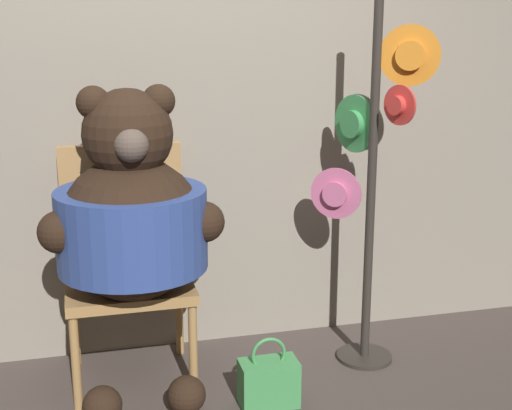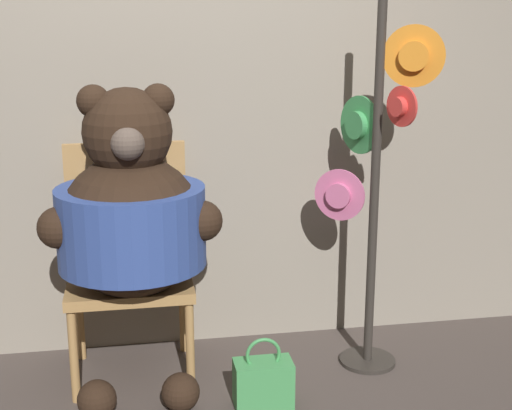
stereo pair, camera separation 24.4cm
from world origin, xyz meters
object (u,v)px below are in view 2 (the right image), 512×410
object	(u,v)px
teddy_bear	(131,217)
handbag_on_ground	(263,382)
chair	(129,254)
hat_display_rack	(374,172)

from	to	relation	value
teddy_bear	handbag_on_ground	distance (m)	0.95
chair	hat_display_rack	world-z (taller)	hat_display_rack
handbag_on_ground	hat_display_rack	bearing A→B (deg)	28.98
chair	hat_display_rack	size ratio (longest dim) A/B	0.61
hat_display_rack	handbag_on_ground	world-z (taller)	hat_display_rack
hat_display_rack	handbag_on_ground	bearing A→B (deg)	-151.02
teddy_bear	hat_display_rack	size ratio (longest dim) A/B	0.77
chair	hat_display_rack	distance (m)	1.24
teddy_bear	hat_display_rack	bearing A→B (deg)	0.80
teddy_bear	hat_display_rack	xyz separation A→B (m)	(1.14, 0.02, 0.16)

